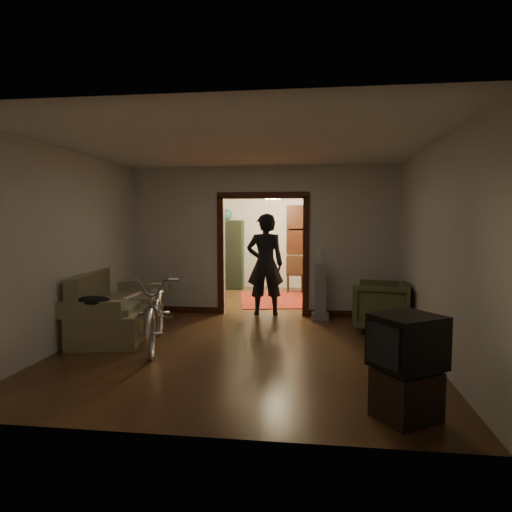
% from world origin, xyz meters
% --- Properties ---
extents(floor, '(5.00, 8.50, 0.01)m').
position_xyz_m(floor, '(0.00, 0.00, 0.00)').
color(floor, '#372011').
rests_on(floor, ground).
extents(ceiling, '(5.00, 8.50, 0.01)m').
position_xyz_m(ceiling, '(0.00, 0.00, 2.80)').
color(ceiling, white).
rests_on(ceiling, floor).
extents(wall_back, '(5.00, 0.02, 2.80)m').
position_xyz_m(wall_back, '(0.00, 4.25, 1.40)').
color(wall_back, beige).
rests_on(wall_back, floor).
extents(wall_left, '(0.02, 8.50, 2.80)m').
position_xyz_m(wall_left, '(-2.50, 0.00, 1.40)').
color(wall_left, beige).
rests_on(wall_left, floor).
extents(wall_right, '(0.02, 8.50, 2.80)m').
position_xyz_m(wall_right, '(2.50, 0.00, 1.40)').
color(wall_right, beige).
rests_on(wall_right, floor).
extents(partition_wall, '(5.00, 0.14, 2.80)m').
position_xyz_m(partition_wall, '(0.00, 0.75, 1.40)').
color(partition_wall, beige).
rests_on(partition_wall, floor).
extents(door_casing, '(1.74, 0.20, 2.32)m').
position_xyz_m(door_casing, '(0.00, 0.75, 1.10)').
color(door_casing, '#37160C').
rests_on(door_casing, floor).
extents(far_window, '(0.98, 0.06, 1.28)m').
position_xyz_m(far_window, '(0.70, 4.21, 1.55)').
color(far_window, black).
rests_on(far_window, wall_back).
extents(chandelier, '(0.24, 0.24, 0.24)m').
position_xyz_m(chandelier, '(0.00, 2.50, 2.35)').
color(chandelier, '#FFE0A5').
rests_on(chandelier, ceiling).
extents(light_switch, '(0.08, 0.01, 0.12)m').
position_xyz_m(light_switch, '(1.05, 0.68, 1.25)').
color(light_switch, silver).
rests_on(light_switch, partition_wall).
extents(sofa, '(1.33, 2.29, 0.99)m').
position_xyz_m(sofa, '(-2.12, -1.00, 0.50)').
color(sofa, '#6B6847').
rests_on(sofa, floor).
extents(rolled_paper, '(0.09, 0.74, 0.09)m').
position_xyz_m(rolled_paper, '(-2.02, -0.70, 0.53)').
color(rolled_paper, beige).
rests_on(rolled_paper, sofa).
extents(jacket, '(0.48, 0.36, 0.14)m').
position_xyz_m(jacket, '(-2.07, -1.91, 0.68)').
color(jacket, black).
rests_on(jacket, sofa).
extents(bicycle, '(1.18, 2.10, 1.04)m').
position_xyz_m(bicycle, '(-1.26, -1.63, 0.52)').
color(bicycle, silver).
rests_on(bicycle, floor).
extents(armchair, '(1.06, 1.04, 0.81)m').
position_xyz_m(armchair, '(2.07, -0.30, 0.40)').
color(armchair, '#4B512E').
rests_on(armchair, floor).
extents(tv_stand, '(0.66, 0.65, 0.45)m').
position_xyz_m(tv_stand, '(1.81, -3.67, 0.23)').
color(tv_stand, black).
rests_on(tv_stand, floor).
extents(crt_tv, '(0.74, 0.72, 0.48)m').
position_xyz_m(crt_tv, '(1.81, -3.67, 0.72)').
color(crt_tv, black).
rests_on(crt_tv, tv_stand).
extents(vacuum, '(0.32, 0.26, 1.01)m').
position_xyz_m(vacuum, '(1.08, 0.40, 0.51)').
color(vacuum, gray).
rests_on(vacuum, floor).
extents(person, '(0.78, 0.60, 1.92)m').
position_xyz_m(person, '(0.04, 0.75, 0.96)').
color(person, black).
rests_on(person, floor).
extents(oriental_rug, '(2.09, 2.52, 0.02)m').
position_xyz_m(oriental_rug, '(0.17, 2.36, 0.01)').
color(oriental_rug, maroon).
rests_on(oriental_rug, floor).
extents(locker, '(0.94, 0.59, 1.79)m').
position_xyz_m(locker, '(-1.33, 3.90, 0.90)').
color(locker, '#1C2F1E').
rests_on(locker, floor).
extents(globe, '(0.30, 0.30, 0.30)m').
position_xyz_m(globe, '(-1.33, 3.90, 1.94)').
color(globe, '#1E5972').
rests_on(globe, locker).
extents(desk, '(1.01, 0.67, 0.69)m').
position_xyz_m(desk, '(1.11, 3.60, 0.35)').
color(desk, black).
rests_on(desk, floor).
extents(desk_chair, '(0.48, 0.48, 0.93)m').
position_xyz_m(desk_chair, '(0.48, 3.48, 0.46)').
color(desk_chair, black).
rests_on(desk_chair, floor).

